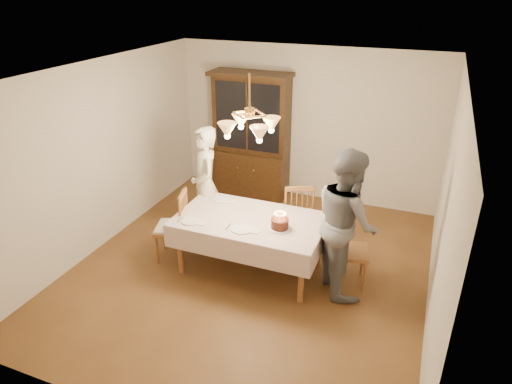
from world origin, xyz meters
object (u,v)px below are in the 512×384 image
at_px(china_hutch, 251,138).
at_px(elderly_woman, 205,185).
at_px(dining_table, 250,224).
at_px(birthday_cake, 280,224).
at_px(chair_far_side, 298,217).

relative_size(china_hutch, elderly_woman, 1.26).
distance_m(dining_table, elderly_woman, 1.07).
relative_size(dining_table, china_hutch, 0.88).
xyz_separation_m(dining_table, birthday_cake, (0.43, -0.09, 0.14)).
distance_m(china_hutch, chair_far_side, 2.01).
height_order(dining_table, elderly_woman, elderly_woman).
bearing_deg(elderly_woman, chair_far_side, 63.80).
distance_m(chair_far_side, birthday_cake, 1.01).
relative_size(dining_table, elderly_woman, 1.11).
relative_size(china_hutch, birthday_cake, 7.20).
relative_size(elderly_woman, birthday_cake, 5.72).
height_order(dining_table, chair_far_side, chair_far_side).
xyz_separation_m(dining_table, elderly_woman, (-0.91, 0.53, 0.18)).
height_order(chair_far_side, birthday_cake, chair_far_side).
xyz_separation_m(china_hutch, chair_far_side, (1.29, -1.41, -0.60)).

